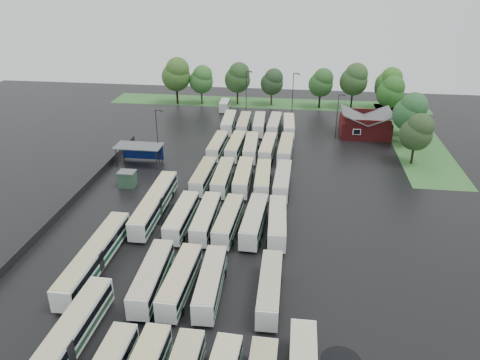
# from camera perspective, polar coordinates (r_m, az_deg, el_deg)

# --- Properties ---
(ground) EXTENTS (160.00, 160.00, 0.00)m
(ground) POSITION_cam_1_polar(r_m,az_deg,el_deg) (62.27, -3.29, -6.61)
(ground) COLOR black
(ground) RESTS_ON ground
(brick_building) EXTENTS (10.07, 8.60, 5.39)m
(brick_building) POSITION_cam_1_polar(r_m,az_deg,el_deg) (100.59, 14.97, 6.31)
(brick_building) COLOR maroon
(brick_building) RESTS_ON ground
(wash_shed) EXTENTS (8.20, 4.20, 3.58)m
(wash_shed) POSITION_cam_1_polar(r_m,az_deg,el_deg) (84.42, -12.15, 3.86)
(wash_shed) COLOR #2D2D30
(wash_shed) RESTS_ON ground
(utility_hut) EXTENTS (2.70, 2.20, 2.62)m
(utility_hut) POSITION_cam_1_polar(r_m,az_deg,el_deg) (76.59, -13.57, 0.14)
(utility_hut) COLOR #2A4C35
(utility_hut) RESTS_ON ground
(grass_strip_north) EXTENTS (80.00, 10.00, 0.01)m
(grass_strip_north) POSITION_cam_1_polar(r_m,az_deg,el_deg) (121.61, 3.30, 9.36)
(grass_strip_north) COLOR #32692C
(grass_strip_north) RESTS_ON ground
(grass_strip_east) EXTENTS (10.00, 50.00, 0.01)m
(grass_strip_east) POSITION_cam_1_polar(r_m,az_deg,el_deg) (103.02, 20.38, 4.92)
(grass_strip_east) COLOR #32692C
(grass_strip_east) RESTS_ON ground
(west_fence) EXTENTS (0.10, 50.00, 1.20)m
(west_fence) POSITION_cam_1_polar(r_m,az_deg,el_deg) (75.45, -18.97, -1.57)
(west_fence) COLOR #2D2D30
(west_fence) RESTS_ON ground
(bus_r1c0) EXTENTS (2.71, 11.16, 3.09)m
(bus_r1c0) POSITION_cam_1_polar(r_m,az_deg,el_deg) (52.52, -10.69, -11.51)
(bus_r1c0) COLOR white
(bus_r1c0) RESTS_ON ground
(bus_r1c1) EXTENTS (2.62, 10.82, 2.99)m
(bus_r1c1) POSITION_cam_1_polar(r_m,az_deg,el_deg) (51.65, -7.30, -12.03)
(bus_r1c1) COLOR white
(bus_r1c1) RESTS_ON ground
(bus_r1c2) EXTENTS (2.62, 10.72, 2.97)m
(bus_r1c2) POSITION_cam_1_polar(r_m,az_deg,el_deg) (51.08, -3.62, -12.34)
(bus_r1c2) COLOR white
(bus_r1c2) RESTS_ON ground
(bus_r1c4) EXTENTS (2.37, 10.56, 2.93)m
(bus_r1c4) POSITION_cam_1_polar(r_m,az_deg,el_deg) (50.41, 3.65, -12.95)
(bus_r1c4) COLOR white
(bus_r1c4) RESTS_ON ground
(bus_r2c0) EXTENTS (2.50, 10.80, 2.99)m
(bus_r2c0) POSITION_cam_1_polar(r_m,az_deg,el_deg) (63.33, -7.12, -4.47)
(bus_r2c0) COLOR white
(bus_r2c0) RESTS_ON ground
(bus_r2c1) EXTENTS (2.34, 10.83, 3.01)m
(bus_r2c1) POSITION_cam_1_polar(r_m,az_deg,el_deg) (62.69, -4.17, -4.65)
(bus_r2c1) COLOR white
(bus_r2c1) RESTS_ON ground
(bus_r2c2) EXTENTS (2.78, 10.85, 2.99)m
(bus_r2c2) POSITION_cam_1_polar(r_m,az_deg,el_deg) (62.07, -1.42, -4.92)
(bus_r2c2) COLOR white
(bus_r2c2) RESTS_ON ground
(bus_r2c3) EXTENTS (2.85, 11.17, 3.08)m
(bus_r2c3) POSITION_cam_1_polar(r_m,az_deg,el_deg) (61.94, 1.74, -4.94)
(bus_r2c3) COLOR white
(bus_r2c3) RESTS_ON ground
(bus_r2c4) EXTENTS (2.78, 10.94, 3.02)m
(bus_r2c4) POSITION_cam_1_polar(r_m,az_deg,el_deg) (61.74, 4.57, -5.16)
(bus_r2c4) COLOR white
(bus_r2c4) RESTS_ON ground
(bus_r3c0) EXTENTS (2.51, 10.66, 2.95)m
(bus_r3c0) POSITION_cam_1_polar(r_m,az_deg,el_deg) (75.00, -4.47, 0.51)
(bus_r3c0) COLOR white
(bus_r3c0) RESTS_ON ground
(bus_r3c1) EXTENTS (2.42, 10.89, 3.03)m
(bus_r3c1) POSITION_cam_1_polar(r_m,az_deg,el_deg) (74.31, -2.09, 0.36)
(bus_r3c1) COLOR white
(bus_r3c1) RESTS_ON ground
(bus_r3c2) EXTENTS (2.56, 11.04, 3.06)m
(bus_r3c2) POSITION_cam_1_polar(r_m,az_deg,el_deg) (74.23, 0.40, 0.37)
(bus_r3c2) COLOR white
(bus_r3c2) RESTS_ON ground
(bus_r3c3) EXTENTS (2.68, 10.73, 2.96)m
(bus_r3c3) POSITION_cam_1_polar(r_m,az_deg,el_deg) (73.79, 2.79, 0.13)
(bus_r3c3) COLOR white
(bus_r3c3) RESTS_ON ground
(bus_r3c4) EXTENTS (2.50, 10.95, 3.04)m
(bus_r3c4) POSITION_cam_1_polar(r_m,az_deg,el_deg) (73.47, 5.19, -0.02)
(bus_r3c4) COLOR white
(bus_r3c4) RESTS_ON ground
(bus_r4c0) EXTENTS (2.46, 10.57, 2.93)m
(bus_r4c0) POSITION_cam_1_polar(r_m,az_deg,el_deg) (87.48, -2.74, 4.19)
(bus_r4c0) COLOR white
(bus_r4c0) RESTS_ON ground
(bus_r4c1) EXTENTS (2.60, 10.86, 3.01)m
(bus_r4c1) POSITION_cam_1_polar(r_m,az_deg,el_deg) (87.04, -0.56, 4.14)
(bus_r4c1) COLOR white
(bus_r4c1) RESTS_ON ground
(bus_r4c2) EXTENTS (2.73, 10.90, 3.01)m
(bus_r4c2) POSITION_cam_1_polar(r_m,az_deg,el_deg) (86.42, 1.34, 3.98)
(bus_r4c2) COLOR white
(bus_r4c2) RESTS_ON ground
(bus_r4c3) EXTENTS (2.65, 10.78, 2.98)m
(bus_r4c3) POSITION_cam_1_polar(r_m,az_deg,el_deg) (86.40, 3.41, 3.92)
(bus_r4c3) COLOR white
(bus_r4c3) RESTS_ON ground
(bus_r4c4) EXTENTS (2.70, 11.20, 3.10)m
(bus_r4c4) POSITION_cam_1_polar(r_m,az_deg,el_deg) (86.03, 5.60, 3.80)
(bus_r4c4) COLOR white
(bus_r4c4) RESTS_ON ground
(bus_r5c0) EXTENTS (2.84, 11.03, 3.04)m
(bus_r5c0) POSITION_cam_1_polar(r_m,az_deg,el_deg) (100.24, -1.39, 6.98)
(bus_r5c0) COLOR white
(bus_r5c0) RESTS_ON ground
(bus_r5c1) EXTENTS (2.46, 10.57, 2.93)m
(bus_r5c1) POSITION_cam_1_polar(r_m,az_deg,el_deg) (99.77, 0.47, 6.86)
(bus_r5c1) COLOR white
(bus_r5c1) RESTS_ON ground
(bus_r5c2) EXTENTS (2.71, 10.74, 2.97)m
(bus_r5c2) POSITION_cam_1_polar(r_m,az_deg,el_deg) (99.50, 2.35, 6.80)
(bus_r5c2) COLOR white
(bus_r5c2) RESTS_ON ground
(bus_r5c3) EXTENTS (2.61, 10.81, 2.99)m
(bus_r5c3) POSITION_cam_1_polar(r_m,az_deg,el_deg) (99.41, 4.20, 6.75)
(bus_r5c3) COLOR white
(bus_r5c3) RESTS_ON ground
(bus_r5c4) EXTENTS (2.73, 10.65, 2.94)m
(bus_r5c4) POSITION_cam_1_polar(r_m,az_deg,el_deg) (99.04, 5.96, 6.59)
(bus_r5c4) COLOR white
(bus_r5c4) RESTS_ON ground
(artic_bus_west_a) EXTENTS (2.76, 16.68, 3.08)m
(artic_bus_west_a) POSITION_cam_1_polar(r_m,az_deg,el_deg) (46.70, -20.72, -18.35)
(artic_bus_west_a) COLOR white
(artic_bus_west_a) RESTS_ON ground
(artic_bus_west_b) EXTENTS (2.50, 16.75, 3.11)m
(artic_bus_west_b) POSITION_cam_1_polar(r_m,az_deg,el_deg) (67.25, -10.37, -2.78)
(artic_bus_west_b) COLOR white
(artic_bus_west_b) RESTS_ON ground
(artic_bus_west_c) EXTENTS (2.50, 16.71, 3.10)m
(artic_bus_west_c) POSITION_cam_1_polar(r_m,az_deg,el_deg) (57.31, -17.29, -8.88)
(artic_bus_west_c) COLOR white
(artic_bus_west_c) RESTS_ON ground
(minibus) EXTENTS (2.29, 5.68, 2.45)m
(minibus) POSITION_cam_1_polar(r_m,az_deg,el_deg) (114.53, -1.88, 9.11)
(minibus) COLOR silver
(minibus) RESTS_ON ground
(tree_north_0) EXTENTS (7.13, 7.13, 11.81)m
(tree_north_0) POSITION_cam_1_polar(r_m,az_deg,el_deg) (119.73, -7.74, 12.67)
(tree_north_0) COLOR black
(tree_north_0) RESTS_ON ground
(tree_north_1) EXTENTS (5.97, 5.97, 9.89)m
(tree_north_1) POSITION_cam_1_polar(r_m,az_deg,el_deg) (119.29, -4.69, 12.16)
(tree_north_1) COLOR #3A2C1F
(tree_north_1) RESTS_ON ground
(tree_north_2) EXTENTS (6.41, 6.41, 10.61)m
(tree_north_2) POSITION_cam_1_polar(r_m,az_deg,el_deg) (118.67, -0.24, 12.40)
(tree_north_2) COLOR black
(tree_north_2) RESTS_ON ground
(tree_north_3) EXTENTS (5.61, 5.61, 9.30)m
(tree_north_3) POSITION_cam_1_polar(r_m,az_deg,el_deg) (118.26, 3.98, 11.88)
(tree_north_3) COLOR #3C2817
(tree_north_3) RESTS_ON ground
(tree_north_4) EXTENTS (5.93, 5.93, 9.82)m
(tree_north_4) POSITION_cam_1_polar(r_m,az_deg,el_deg) (117.33, 9.91, 11.64)
(tree_north_4) COLOR black
(tree_north_4) RESTS_ON ground
(tree_north_5) EXTENTS (6.70, 6.70, 11.10)m
(tree_north_5) POSITION_cam_1_polar(r_m,az_deg,el_deg) (118.67, 13.79, 11.86)
(tree_north_5) COLOR black
(tree_north_5) RESTS_ON ground
(tree_north_6) EXTENTS (6.23, 6.23, 10.33)m
(tree_north_6) POSITION_cam_1_polar(r_m,az_deg,el_deg) (119.79, 17.74, 11.27)
(tree_north_6) COLOR #322311
(tree_north_6) RESTS_ON ground
(tree_east_0) EXTENTS (5.65, 5.65, 9.36)m
(tree_east_0) POSITION_cam_1_polar(r_m,az_deg,el_deg) (86.98, 20.81, 5.52)
(tree_east_0) COLOR black
(tree_east_0) RESTS_ON ground
(tree_east_1) EXTENTS (6.41, 6.41, 10.62)m
(tree_east_1) POSITION_cam_1_polar(r_m,az_deg,el_deg) (95.79, 20.12, 7.83)
(tree_east_1) COLOR #302014
(tree_east_1) RESTS_ON ground
(tree_east_2) EXTENTS (4.94, 4.92, 8.15)m
(tree_east_2) POSITION_cam_1_polar(r_m,az_deg,el_deg) (102.14, 19.96, 7.92)
(tree_east_2) COLOR black
(tree_east_2) RESTS_ON ground
(tree_east_3) EXTENTS (6.11, 6.11, 10.12)m
(tree_east_3) POSITION_cam_1_polar(r_m,az_deg,el_deg) (111.42, 17.96, 10.21)
(tree_east_3) COLOR black
(tree_east_3) RESTS_ON ground
(tree_east_4) EXTENTS (5.58, 5.58, 9.25)m
(tree_east_4) POSITION_cam_1_polar(r_m,az_deg,el_deg) (119.48, 17.50, 10.93)
(tree_east_4) COLOR black
(tree_east_4) RESTS_ON ground
(lamp_post_ne) EXTENTS (1.39, 0.27, 9.05)m
(lamp_post_ne) POSITION_cam_1_polar(r_m,az_deg,el_deg) (96.70, 11.86, 8.00)
(lamp_post_ne) COLOR #2D2D30
(lamp_post_ne) RESTS_ON ground
(lamp_post_nw) EXTENTS (1.49, 0.29, 9.70)m
(lamp_post_nw) POSITION_cam_1_polar(r_m,az_deg,el_deg) (83.74, -9.99, 5.80)
(lamp_post_nw) COLOR #2D2D30
(lamp_post_nw) RESTS_ON ground
(lamp_post_back_w) EXTENTS (1.52, 0.30, 9.87)m
(lamp_post_back_w) POSITION_cam_1_polar(r_m,az_deg,el_deg) (112.21, 0.83, 11.09)
(lamp_post_back_w) COLOR #2D2D30
(lamp_post_back_w) RESTS_ON ground
(lamp_post_back_e) EXTENTS (1.49, 0.29, 9.69)m
(lamp_post_back_e) POSITION_cam_1_polar(r_m,az_deg,el_deg) (111.35, 6.53, 10.77)
(lamp_post_back_e) COLOR #2D2D30
(lamp_post_back_e) RESTS_ON ground
(puddle_0) EXTENTS (5.87, 5.87, 0.01)m
(puddle_0) POSITION_cam_1_polar(r_m,az_deg,el_deg) (48.34, -11.90, -18.01)
(puddle_0) COLOR black
(puddle_0) RESTS_ON ground
(puddle_2) EXTENTS (6.94, 6.94, 0.01)m
(puddle_2) POSITION_cam_1_polar(r_m,az_deg,el_deg) (67.28, -7.92, -4.25)
(puddle_2) COLOR black
(puddle_2) RESTS_ON ground
(puddle_3) EXTENTS (3.96, 3.96, 0.01)m
(puddle_3) POSITION_cam_1_polar(r_m,az_deg,el_deg) (62.00, 1.04, -6.72)
(puddle_3) COLOR black
(puddle_3) RESTS_ON ground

